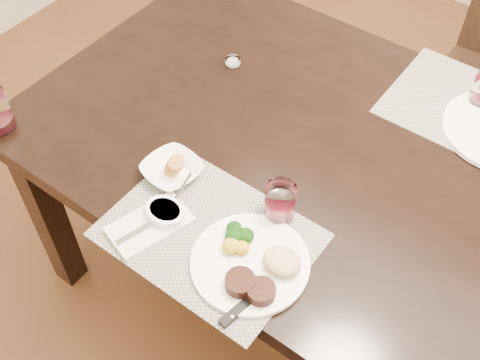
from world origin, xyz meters
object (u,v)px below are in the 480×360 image
Objects in this scene: wine_glass_near at (280,204)px; cracker_bowl at (172,170)px; steak_knife at (248,299)px; dinner_plate at (254,265)px.

cracker_bowl is at bearing -168.98° from wine_glass_near.
cracker_bowl is at bearing 164.74° from steak_knife.
dinner_plate is 0.16m from wine_glass_near.
steak_knife is at bearing -71.84° from wine_glass_near.
wine_glass_near is (-0.07, 0.22, 0.04)m from steak_knife.
steak_knife is at bearing -72.45° from dinner_plate.
dinner_plate is 2.67× the size of wine_glass_near.
dinner_plate is 1.69× the size of cracker_bowl.
steak_knife is at bearing -25.55° from cracker_bowl.
dinner_plate is 0.08m from steak_knife.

